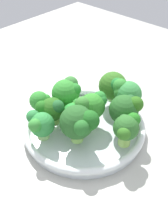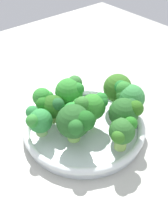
{
  "view_description": "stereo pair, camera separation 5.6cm",
  "coord_description": "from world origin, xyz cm",
  "px_view_note": "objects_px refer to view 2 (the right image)",
  "views": [
    {
      "loc": [
        -26.57,
        30.61,
        41.9
      ],
      "look_at": [
        2.39,
        -1.01,
        5.84
      ],
      "focal_mm": 42.76,
      "sensor_mm": 36.0,
      "label": 1
    },
    {
      "loc": [
        -30.44,
        26.57,
        41.9
      ],
      "look_at": [
        2.39,
        -1.01,
        5.84
      ],
      "focal_mm": 42.76,
      "sensor_mm": 36.0,
      "label": 2
    }
  ],
  "objects_px": {
    "broccoli_floret_2": "(122,132)",
    "broccoli_floret_3": "(92,106)",
    "broccoli_floret_5": "(119,89)",
    "broccoli_floret_10": "(74,111)",
    "broccoli_floret_6": "(77,123)",
    "broccoli_floret_9": "(125,112)",
    "bowl": "(84,127)",
    "broccoli_floret_0": "(38,121)",
    "broccoli_floret_4": "(43,98)",
    "broccoli_floret_8": "(52,107)",
    "broccoli_floret_7": "(129,97)",
    "broccoli_floret_1": "(70,91)"
  },
  "relations": [
    {
      "from": "broccoli_floret_7",
      "to": "broccoli_floret_9",
      "type": "relative_size",
      "value": 1.04
    },
    {
      "from": "broccoli_floret_5",
      "to": "broccoli_floret_8",
      "type": "relative_size",
      "value": 1.23
    },
    {
      "from": "broccoli_floret_0",
      "to": "broccoli_floret_2",
      "type": "relative_size",
      "value": 0.88
    },
    {
      "from": "broccoli_floret_4",
      "to": "broccoli_floret_7",
      "type": "height_order",
      "value": "broccoli_floret_7"
    },
    {
      "from": "bowl",
      "to": "broccoli_floret_6",
      "type": "height_order",
      "value": "broccoli_floret_6"
    },
    {
      "from": "broccoli_floret_0",
      "to": "broccoli_floret_4",
      "type": "height_order",
      "value": "broccoli_floret_0"
    },
    {
      "from": "broccoli_floret_0",
      "to": "broccoli_floret_2",
      "type": "distance_m",
      "value": 0.17
    },
    {
      "from": "broccoli_floret_3",
      "to": "broccoli_floret_6",
      "type": "distance_m",
      "value": 0.07
    },
    {
      "from": "broccoli_floret_1",
      "to": "broccoli_floret_3",
      "type": "height_order",
      "value": "broccoli_floret_1"
    },
    {
      "from": "broccoli_floret_3",
      "to": "broccoli_floret_8",
      "type": "relative_size",
      "value": 1.16
    },
    {
      "from": "broccoli_floret_6",
      "to": "broccoli_floret_10",
      "type": "distance_m",
      "value": 0.06
    },
    {
      "from": "broccoli_floret_0",
      "to": "broccoli_floret_10",
      "type": "relative_size",
      "value": 1.05
    },
    {
      "from": "bowl",
      "to": "broccoli_floret_10",
      "type": "relative_size",
      "value": 4.67
    },
    {
      "from": "broccoli_floret_7",
      "to": "broccoli_floret_4",
      "type": "bearing_deg",
      "value": 46.04
    },
    {
      "from": "broccoli_floret_8",
      "to": "broccoli_floret_5",
      "type": "bearing_deg",
      "value": -107.89
    },
    {
      "from": "bowl",
      "to": "broccoli_floret_4",
      "type": "bearing_deg",
      "value": 24.18
    },
    {
      "from": "broccoli_floret_6",
      "to": "broccoli_floret_7",
      "type": "relative_size",
      "value": 1.05
    },
    {
      "from": "broccoli_floret_9",
      "to": "broccoli_floret_10",
      "type": "distance_m",
      "value": 0.11
    },
    {
      "from": "broccoli_floret_2",
      "to": "broccoli_floret_3",
      "type": "bearing_deg",
      "value": -5.4
    },
    {
      "from": "broccoli_floret_8",
      "to": "broccoli_floret_7",
      "type": "bearing_deg",
      "value": -122.25
    },
    {
      "from": "broccoli_floret_5",
      "to": "broccoli_floret_9",
      "type": "distance_m",
      "value": 0.09
    },
    {
      "from": "broccoli_floret_5",
      "to": "broccoli_floret_10",
      "type": "height_order",
      "value": "broccoli_floret_5"
    },
    {
      "from": "bowl",
      "to": "broccoli_floret_7",
      "type": "bearing_deg",
      "value": -112.08
    },
    {
      "from": "broccoli_floret_6",
      "to": "broccoli_floret_7",
      "type": "distance_m",
      "value": 0.14
    },
    {
      "from": "broccoli_floret_3",
      "to": "broccoli_floret_6",
      "type": "height_order",
      "value": "broccoli_floret_6"
    },
    {
      "from": "broccoli_floret_1",
      "to": "broccoli_floret_9",
      "type": "relative_size",
      "value": 0.97
    },
    {
      "from": "broccoli_floret_5",
      "to": "broccoli_floret_0",
      "type": "bearing_deg",
      "value": 80.81
    },
    {
      "from": "broccoli_floret_6",
      "to": "broccoli_floret_9",
      "type": "relative_size",
      "value": 1.1
    },
    {
      "from": "broccoli_floret_4",
      "to": "broccoli_floret_6",
      "type": "xyz_separation_m",
      "value": [
        -0.12,
        0.0,
        0.02
      ]
    },
    {
      "from": "bowl",
      "to": "broccoli_floret_2",
      "type": "xyz_separation_m",
      "value": [
        -0.1,
        -0.01,
        0.06
      ]
    },
    {
      "from": "broccoli_floret_1",
      "to": "broccoli_floret_3",
      "type": "xyz_separation_m",
      "value": [
        -0.07,
        -0.0,
        0.0
      ]
    },
    {
      "from": "broccoli_floret_6",
      "to": "bowl",
      "type": "bearing_deg",
      "value": -54.48
    },
    {
      "from": "broccoli_floret_0",
      "to": "broccoli_floret_5",
      "type": "distance_m",
      "value": 0.2
    },
    {
      "from": "broccoli_floret_0",
      "to": "broccoli_floret_4",
      "type": "bearing_deg",
      "value": -40.14
    },
    {
      "from": "broccoli_floret_2",
      "to": "broccoli_floret_7",
      "type": "distance_m",
      "value": 0.11
    },
    {
      "from": "broccoli_floret_0",
      "to": "broccoli_floret_7",
      "type": "height_order",
      "value": "broccoli_floret_7"
    },
    {
      "from": "broccoli_floret_3",
      "to": "broccoli_floret_9",
      "type": "bearing_deg",
      "value": -149.83
    },
    {
      "from": "broccoli_floret_3",
      "to": "broccoli_floret_10",
      "type": "relative_size",
      "value": 1.29
    },
    {
      "from": "broccoli_floret_6",
      "to": "broccoli_floret_9",
      "type": "xyz_separation_m",
      "value": [
        -0.03,
        -0.1,
        -0.01
      ]
    },
    {
      "from": "broccoli_floret_7",
      "to": "broccoli_floret_8",
      "type": "distance_m",
      "value": 0.17
    },
    {
      "from": "broccoli_floret_2",
      "to": "broccoli_floret_10",
      "type": "height_order",
      "value": "broccoli_floret_2"
    },
    {
      "from": "broccoli_floret_8",
      "to": "bowl",
      "type": "bearing_deg",
      "value": -137.48
    },
    {
      "from": "broccoli_floret_2",
      "to": "broccoli_floret_5",
      "type": "relative_size",
      "value": 0.88
    },
    {
      "from": "bowl",
      "to": "broccoli_floret_6",
      "type": "distance_m",
      "value": 0.08
    },
    {
      "from": "broccoli_floret_4",
      "to": "broccoli_floret_5",
      "type": "distance_m",
      "value": 0.17
    },
    {
      "from": "broccoli_floret_4",
      "to": "broccoli_floret_8",
      "type": "height_order",
      "value": "broccoli_floret_8"
    },
    {
      "from": "broccoli_floret_4",
      "to": "broccoli_floret_7",
      "type": "distance_m",
      "value": 0.19
    },
    {
      "from": "broccoli_floret_2",
      "to": "broccoli_floret_8",
      "type": "distance_m",
      "value": 0.16
    },
    {
      "from": "broccoli_floret_5",
      "to": "broccoli_floret_10",
      "type": "distance_m",
      "value": 0.12
    },
    {
      "from": "broccoli_floret_5",
      "to": "broccoli_floret_8",
      "type": "height_order",
      "value": "broccoli_floret_5"
    }
  ]
}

